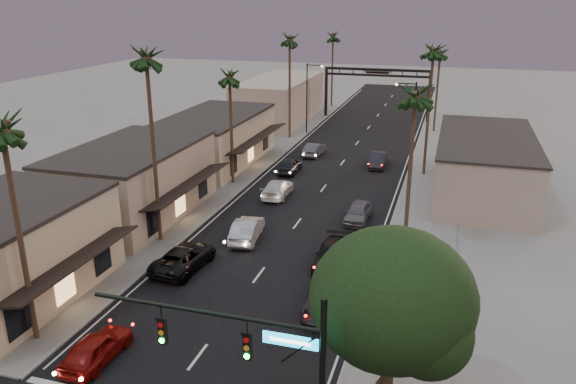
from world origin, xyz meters
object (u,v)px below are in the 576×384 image
Objects in this scene: streetlight_left at (309,93)px; oncoming_red at (96,348)px; streetlight_right at (411,119)px; palm_lb at (146,52)px; traffic_signal at (267,361)px; palm_rb at (434,47)px; palm_la at (0,121)px; corner_tree at (394,304)px; curbside_near at (328,299)px; palm_ld at (290,36)px; palm_lc at (229,72)px; curbside_black at (332,255)px; palm_ra at (416,89)px; oncoming_silver at (247,229)px; palm_rc at (441,50)px; arch at (377,81)px; palm_far at (333,34)px; oncoming_pickup at (184,258)px.

streetlight_left is 49.92m from oncoming_red.
palm_lb is at bearing -124.01° from streetlight_right.
palm_rb is (2.91, 40.00, 7.33)m from traffic_signal.
corner_tree is at bearing -4.90° from palm_la.
palm_ld is at bearing 104.30° from curbside_near.
streetlight_right is 18.66m from palm_lc.
palm_lc is at bearing 129.63° from curbside_black.
oncoming_silver is at bearing 179.85° from palm_ra.
curbside_near is at bearing 116.65° from corner_tree.
palm_rb is at bearing -90.00° from palm_rc.
streetlight_left is at bearing -119.97° from arch.
palm_far is at bearing 116.43° from palm_rb.
arch is 1.00× the size of palm_lb.
corner_tree reaches higher than curbside_near.
palm_rb is (17.20, 35.00, 0.97)m from palm_la.
curbside_near is at bearing -82.35° from curbside_black.
oncoming_red is at bearing -73.39° from palm_lb.
curbside_black is at bearing -77.50° from palm_far.
palm_rc is at bearing 58.44° from palm_lc.
streetlight_left is 0.59× the size of palm_lb.
oncoming_pickup reaches higher than curbside_black.
oncoming_silver is at bearing -105.75° from palm_rc.
palm_ld is at bearing -90.75° from palm_far.
palm_lc reaches higher than curbside_near.
arch is at bearing 60.03° from streetlight_left.
palm_rb reaches higher than streetlight_right.
palm_lb is 45.48m from palm_rc.
traffic_signal is at bearing 130.30° from oncoming_pickup.
palm_ld reaches higher than streetlight_right.
palm_la is 0.87× the size of palm_lb.
oncoming_pickup is at bearing -78.23° from palm_lc.
palm_ra is 13.75m from curbside_near.
oncoming_silver is (2.29, 5.50, 0.04)m from oncoming_pickup.
palm_la is 14.78m from oncoming_pickup.
oncoming_red is at bearing -110.22° from palm_rb.
palm_lc is at bearing -74.17° from oncoming_pickup.
palm_far is at bearing -85.35° from oncoming_red.
palm_la is 0.93× the size of palm_rb.
palm_la is at bearing -107.37° from palm_rc.
palm_la is 1.08× the size of palm_lc.
palm_lb is 19.05m from oncoming_red.
palm_lb reaches higher than corner_tree.
streetlight_right is 23.50m from oncoming_silver.
streetlight_left is 37.87m from palm_ra.
palm_ld reaches higher than curbside_black.
palm_la is (-14.29, 5.00, 6.36)m from traffic_signal.
palm_rc is (17.20, 55.00, -0.97)m from palm_la.
palm_rb is 30.46m from curbside_near.
palm_ra is (8.60, -46.00, 5.91)m from arch.
palm_ld is 2.78× the size of curbside_black.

